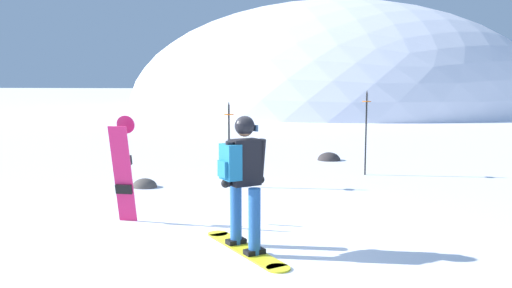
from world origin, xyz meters
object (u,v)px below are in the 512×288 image
(piste_marker_near, at_px, (229,138))
(piste_marker_far, at_px, (366,127))
(spare_snowboard, at_px, (123,169))
(rock_mid, at_px, (145,187))
(snowboarder_main, at_px, (243,179))
(rock_dark, at_px, (329,160))

(piste_marker_near, bearing_deg, piste_marker_far, 33.26)
(spare_snowboard, distance_m, piste_marker_near, 3.08)
(piste_marker_far, height_order, rock_mid, piste_marker_far)
(snowboarder_main, distance_m, rock_dark, 7.98)
(snowboarder_main, bearing_deg, piste_marker_far, 72.75)
(snowboarder_main, distance_m, spare_snowboard, 2.25)
(piste_marker_near, height_order, rock_mid, piste_marker_near)
(rock_mid, bearing_deg, snowboarder_main, -53.28)
(piste_marker_near, xyz_separation_m, piste_marker_far, (2.80, 1.84, 0.11))
(piste_marker_far, bearing_deg, snowboarder_main, -107.25)
(piste_marker_far, height_order, rock_dark, piste_marker_far)
(spare_snowboard, relative_size, piste_marker_near, 0.94)
(spare_snowboard, height_order, rock_dark, spare_snowboard)
(rock_dark, xyz_separation_m, rock_mid, (-3.62, -4.26, 0.00))
(piste_marker_near, bearing_deg, rock_dark, 63.88)
(rock_mid, bearing_deg, spare_snowboard, -75.18)
(snowboarder_main, xyz_separation_m, spare_snowboard, (-2.01, 1.01, -0.09))
(piste_marker_near, distance_m, rock_dark, 4.51)
(rock_dark, distance_m, rock_mid, 5.59)
(spare_snowboard, bearing_deg, rock_dark, 66.83)
(piste_marker_near, xyz_separation_m, rock_mid, (-1.69, -0.31, -1.00))
(piste_marker_far, bearing_deg, rock_dark, 112.22)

